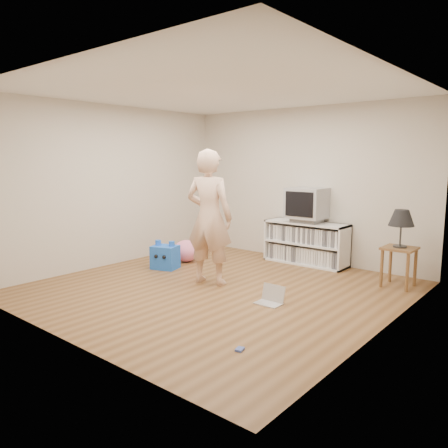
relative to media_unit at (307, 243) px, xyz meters
name	(u,v)px	position (x,y,z in m)	size (l,w,h in m)	color
ground	(218,288)	(-0.22, -2.04, -0.35)	(4.50, 4.50, 0.00)	brown
walls	(217,193)	(-0.22, -2.04, 0.95)	(4.52, 4.52, 2.60)	beige
ceiling	(217,91)	(-0.22, -2.04, 2.25)	(4.50, 4.50, 0.01)	white
media_unit	(307,243)	(0.00, 0.00, 0.00)	(1.40, 0.45, 0.70)	white
dvd_deck	(307,220)	(0.00, -0.02, 0.39)	(0.45, 0.35, 0.07)	gray
crt_tv	(307,203)	(0.00, -0.02, 0.67)	(0.60, 0.53, 0.50)	#97979C
side_table	(399,257)	(1.64, -0.39, 0.07)	(0.42, 0.42, 0.55)	brown
table_lamp	(401,219)	(1.64, -0.39, 0.59)	(0.34, 0.34, 0.52)	#333333
person	(209,217)	(-0.47, -1.91, 0.59)	(0.68, 0.45, 1.87)	beige
laptop	(271,298)	(0.68, -2.09, -0.29)	(0.31, 0.25, 0.22)	silver
playing_cards	(240,349)	(1.20, -3.38, -0.34)	(0.07, 0.09, 0.02)	#455DBA
plush_blue	(165,257)	(-1.56, -1.76, -0.16)	(0.47, 0.41, 0.45)	blue
plush_pink	(186,251)	(-1.64, -1.20, -0.17)	(0.43, 0.43, 0.37)	pink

